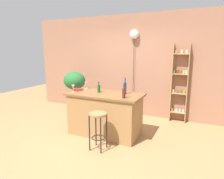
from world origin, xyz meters
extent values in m
plane|color=#A37A4C|center=(0.00, 0.00, 0.00)|extent=(12.00, 12.00, 0.00)
cube|color=#9E6B51|center=(0.00, 1.95, 1.40)|extent=(6.40, 0.10, 2.80)
cube|color=#9E7042|center=(0.00, 0.30, 0.44)|extent=(1.49, 0.73, 0.88)
cube|color=brown|center=(0.00, 0.30, 0.90)|extent=(1.62, 0.80, 0.04)
cylinder|color=black|center=(0.09, -0.50, 0.34)|extent=(0.02, 0.02, 0.67)
cylinder|color=black|center=(0.32, -0.50, 0.34)|extent=(0.02, 0.02, 0.67)
cylinder|color=black|center=(0.09, -0.26, 0.34)|extent=(0.02, 0.02, 0.67)
cylinder|color=black|center=(0.32, -0.26, 0.34)|extent=(0.02, 0.02, 0.67)
torus|color=black|center=(0.21, -0.38, 0.23)|extent=(0.25, 0.25, 0.02)
cylinder|color=#9E7042|center=(0.21, -0.38, 0.69)|extent=(0.32, 0.32, 0.03)
cube|color=#A87F51|center=(1.16, 1.80, 1.00)|extent=(0.02, 0.17, 1.99)
cube|color=#A87F51|center=(1.54, 1.80, 1.00)|extent=(0.02, 0.17, 1.99)
cube|color=#A87F51|center=(1.35, 1.80, 0.25)|extent=(0.36, 0.17, 0.02)
cylinder|color=#AD7A38|center=(1.21, 1.80, 0.29)|extent=(0.05, 0.05, 0.07)
cylinder|color=silver|center=(1.32, 1.80, 0.29)|extent=(0.05, 0.05, 0.07)
cylinder|color=beige|center=(1.40, 1.80, 0.29)|extent=(0.05, 0.05, 0.07)
cylinder|color=silver|center=(1.49, 1.80, 0.29)|extent=(0.05, 0.05, 0.07)
cube|color=#A87F51|center=(1.35, 1.80, 0.75)|extent=(0.36, 0.17, 0.02)
cylinder|color=beige|center=(1.21, 1.80, 0.80)|extent=(0.06, 0.06, 0.08)
cylinder|color=#994C23|center=(1.30, 1.80, 0.80)|extent=(0.06, 0.06, 0.08)
cylinder|color=#4C7033|center=(1.40, 1.79, 0.80)|extent=(0.06, 0.06, 0.08)
cylinder|color=#AD7A38|center=(1.48, 1.79, 0.80)|extent=(0.06, 0.06, 0.08)
cube|color=#A87F51|center=(1.35, 1.80, 1.24)|extent=(0.36, 0.17, 0.02)
cylinder|color=#4C7033|center=(1.20, 1.79, 1.29)|extent=(0.05, 0.05, 0.08)
cylinder|color=brown|center=(1.29, 1.79, 1.29)|extent=(0.05, 0.05, 0.08)
cylinder|color=#994C23|center=(1.36, 1.80, 1.29)|extent=(0.05, 0.05, 0.08)
cylinder|color=gold|center=(1.43, 1.79, 1.29)|extent=(0.05, 0.05, 0.08)
cylinder|color=silver|center=(1.50, 1.79, 1.29)|extent=(0.05, 0.05, 0.08)
cube|color=#A87F51|center=(1.35, 1.80, 1.74)|extent=(0.36, 0.17, 0.02)
cylinder|color=#AD7A38|center=(1.22, 1.80, 1.80)|extent=(0.05, 0.05, 0.09)
cylinder|color=beige|center=(1.36, 1.79, 1.80)|extent=(0.05, 0.05, 0.09)
cylinder|color=beige|center=(1.47, 1.79, 1.80)|extent=(0.05, 0.05, 0.09)
cylinder|color=#2D2823|center=(-1.42, 1.17, 0.20)|extent=(0.33, 0.33, 0.40)
cylinder|color=#514C47|center=(-1.42, 1.17, 0.50)|extent=(0.30, 0.30, 0.20)
cylinder|color=brown|center=(-1.42, 1.17, 0.68)|extent=(0.03, 0.03, 0.16)
ellipsoid|color=#23602D|center=(-1.42, 1.17, 0.98)|extent=(0.63, 0.57, 0.50)
cylinder|color=navy|center=(0.40, 0.44, 1.04)|extent=(0.06, 0.06, 0.24)
cylinder|color=navy|center=(0.40, 0.44, 1.21)|extent=(0.02, 0.02, 0.09)
cylinder|color=black|center=(0.40, 0.44, 1.26)|extent=(0.03, 0.03, 0.01)
cylinder|color=#5B2319|center=(0.52, 0.09, 1.01)|extent=(0.07, 0.07, 0.18)
cylinder|color=#5B2319|center=(0.52, 0.09, 1.14)|extent=(0.03, 0.03, 0.07)
cylinder|color=black|center=(0.52, 0.09, 1.18)|extent=(0.03, 0.03, 0.01)
cylinder|color=#194C23|center=(-0.17, 0.35, 1.00)|extent=(0.06, 0.06, 0.16)
cylinder|color=#194C23|center=(-0.17, 0.35, 1.11)|extent=(0.02, 0.02, 0.06)
cylinder|color=black|center=(-0.17, 0.35, 1.15)|extent=(0.03, 0.03, 0.01)
cylinder|color=silver|center=(-0.65, 0.57, 0.92)|extent=(0.06, 0.06, 0.00)
cylinder|color=silver|center=(-0.65, 0.57, 0.96)|extent=(0.01, 0.01, 0.07)
cone|color=silver|center=(-0.65, 0.57, 1.04)|extent=(0.07, 0.07, 0.08)
cylinder|color=silver|center=(-0.70, 0.12, 0.92)|extent=(0.06, 0.06, 0.00)
cylinder|color=silver|center=(-0.70, 0.12, 0.96)|extent=(0.01, 0.01, 0.07)
cone|color=silver|center=(-0.70, 0.12, 1.04)|extent=(0.07, 0.07, 0.08)
cube|color=maroon|center=(-0.73, 0.34, 0.93)|extent=(0.26, 0.23, 0.03)
cylinder|color=black|center=(0.10, 1.84, 1.12)|extent=(0.01, 0.01, 2.25)
sphere|color=white|center=(0.10, 1.84, 2.25)|extent=(0.25, 0.25, 0.25)
camera|label=1|loc=(1.90, -3.37, 1.83)|focal=31.59mm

